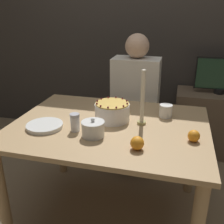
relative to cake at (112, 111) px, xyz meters
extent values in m
plane|color=#8C7556|center=(0.00, -0.07, -0.79)|extent=(12.00, 12.00, 0.00)
cube|color=#38332D|center=(0.00, 1.33, 0.51)|extent=(8.00, 0.05, 2.60)
cube|color=tan|center=(0.00, -0.07, -0.08)|extent=(1.25, 0.95, 0.03)
cylinder|color=tan|center=(-0.57, -0.49, -0.44)|extent=(0.07, 0.07, 0.70)
cylinder|color=tan|center=(-0.57, 0.35, -0.44)|extent=(0.07, 0.07, 0.70)
cylinder|color=tan|center=(0.57, 0.35, -0.44)|extent=(0.07, 0.07, 0.70)
cylinder|color=white|center=(0.00, 0.00, 0.00)|extent=(0.23, 0.23, 0.11)
cylinder|color=gold|center=(0.00, 0.00, 0.06)|extent=(0.22, 0.22, 0.01)
sphere|color=maroon|center=(0.10, 0.00, 0.07)|extent=(0.01, 0.01, 0.01)
sphere|color=maroon|center=(0.09, 0.05, 0.07)|extent=(0.01, 0.01, 0.01)
sphere|color=maroon|center=(0.05, 0.09, 0.07)|extent=(0.01, 0.01, 0.01)
sphere|color=maroon|center=(0.00, 0.10, 0.07)|extent=(0.01, 0.01, 0.01)
sphere|color=maroon|center=(-0.05, 0.09, 0.07)|extent=(0.01, 0.01, 0.01)
sphere|color=maroon|center=(-0.09, 0.05, 0.07)|extent=(0.01, 0.01, 0.01)
sphere|color=maroon|center=(-0.10, 0.00, 0.07)|extent=(0.01, 0.01, 0.01)
sphere|color=maroon|center=(-0.09, -0.05, 0.07)|extent=(0.01, 0.01, 0.01)
sphere|color=maroon|center=(-0.05, -0.09, 0.07)|extent=(0.01, 0.01, 0.01)
sphere|color=maroon|center=(0.00, -0.10, 0.07)|extent=(0.01, 0.01, 0.01)
sphere|color=maroon|center=(0.05, -0.09, 0.07)|extent=(0.01, 0.01, 0.01)
sphere|color=maroon|center=(0.09, -0.05, 0.07)|extent=(0.01, 0.01, 0.01)
cylinder|color=silver|center=(-0.05, -0.26, -0.02)|extent=(0.13, 0.13, 0.08)
cylinder|color=silver|center=(-0.05, -0.26, 0.03)|extent=(0.14, 0.14, 0.01)
sphere|color=silver|center=(-0.05, -0.26, 0.04)|extent=(0.02, 0.02, 0.02)
cylinder|color=white|center=(-0.17, -0.22, -0.01)|extent=(0.06, 0.06, 0.09)
cylinder|color=silver|center=(-0.17, -0.22, 0.04)|extent=(0.06, 0.06, 0.02)
cylinder|color=silver|center=(-0.38, -0.22, -0.06)|extent=(0.23, 0.23, 0.01)
cylinder|color=silver|center=(-0.38, -0.22, -0.05)|extent=(0.23, 0.23, 0.01)
cylinder|color=silver|center=(-0.38, -0.22, -0.04)|extent=(0.23, 0.23, 0.01)
cylinder|color=tan|center=(0.20, -0.02, -0.05)|extent=(0.06, 0.06, 0.02)
cylinder|color=silver|center=(0.20, -0.02, 0.13)|extent=(0.03, 0.03, 0.34)
cylinder|color=white|center=(0.34, 0.14, -0.02)|extent=(0.09, 0.09, 0.09)
sphere|color=orange|center=(0.52, -0.18, -0.03)|extent=(0.07, 0.07, 0.07)
sphere|color=orange|center=(0.23, -0.35, -0.02)|extent=(0.07, 0.07, 0.07)
cube|color=#2D2D38|center=(0.05, 0.61, -0.57)|extent=(0.34, 0.34, 0.45)
cube|color=silver|center=(0.05, 0.61, -0.05)|extent=(0.40, 0.24, 0.59)
sphere|color=#D8AD8C|center=(0.05, 0.61, 0.35)|extent=(0.20, 0.20, 0.20)
cube|color=brown|center=(0.80, 1.08, -0.47)|extent=(0.80, 0.41, 0.65)
cylinder|color=black|center=(0.80, 1.08, -0.12)|extent=(0.10, 0.10, 0.05)
cube|color=black|center=(0.80, 1.09, 0.05)|extent=(0.49, 0.02, 0.31)
cube|color=#193823|center=(0.80, 1.08, 0.05)|extent=(0.47, 0.03, 0.29)
camera|label=1|loc=(0.41, -1.56, 0.65)|focal=42.00mm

